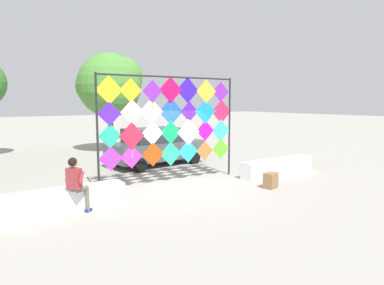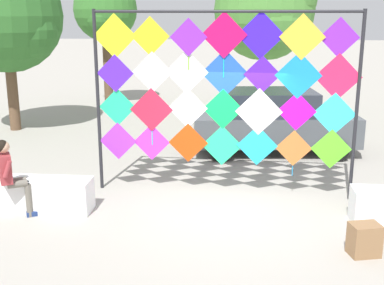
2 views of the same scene
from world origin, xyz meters
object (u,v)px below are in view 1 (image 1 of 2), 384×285
Objects in this scene: parked_car at (155,146)px; cardboard_box_small at (271,180)px; kite_display_rack at (171,119)px; tree_far_right at (111,86)px; seated_vendor at (77,181)px.

parked_car is 5.96m from cardboard_box_small.
parked_car is (1.19, 3.33, -1.38)m from kite_display_rack.
kite_display_rack is 0.96× the size of tree_far_right.
seated_vendor is (-3.74, -1.60, -1.36)m from kite_display_rack.
kite_display_rack is 8.45m from tree_far_right.
kite_display_rack is at bearing 23.09° from seated_vendor.
tree_far_right is (1.14, 8.25, 1.46)m from kite_display_rack.
seated_vendor is at bearing -156.91° from kite_display_rack.
kite_display_rack is 4.29m from seated_vendor.
seated_vendor is at bearing -135.06° from parked_car.
parked_car is at bearing 70.32° from kite_display_rack.
parked_car is 0.81× the size of tree_far_right.
kite_display_rack is 3.79m from parked_car.
kite_display_rack reaches higher than parked_car.
kite_display_rack is 3.90m from cardboard_box_small.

